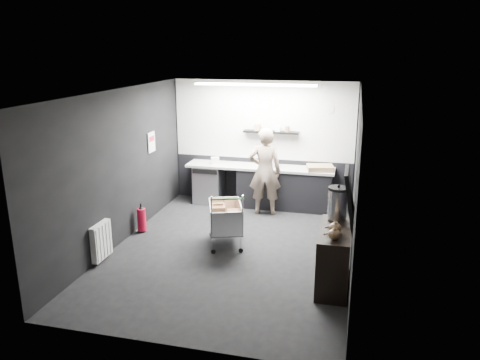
# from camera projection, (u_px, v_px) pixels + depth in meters

# --- Properties ---
(floor) EXTENTS (5.50, 5.50, 0.00)m
(floor) POSITION_uv_depth(u_px,v_px,m) (231.00, 250.00, 8.06)
(floor) COLOR black
(floor) RESTS_ON ground
(ceiling) EXTENTS (5.50, 5.50, 0.00)m
(ceiling) POSITION_uv_depth(u_px,v_px,m) (230.00, 92.00, 7.32)
(ceiling) COLOR white
(ceiling) RESTS_ON wall_back
(wall_back) EXTENTS (5.50, 0.00, 5.50)m
(wall_back) POSITION_uv_depth(u_px,v_px,m) (263.00, 143.00, 10.26)
(wall_back) COLOR black
(wall_back) RESTS_ON floor
(wall_front) EXTENTS (5.50, 0.00, 5.50)m
(wall_front) POSITION_uv_depth(u_px,v_px,m) (166.00, 239.00, 5.13)
(wall_front) COLOR black
(wall_front) RESTS_ON floor
(wall_left) EXTENTS (0.00, 5.50, 5.50)m
(wall_left) POSITION_uv_depth(u_px,v_px,m) (120.00, 168.00, 8.15)
(wall_left) COLOR black
(wall_left) RESTS_ON floor
(wall_right) EXTENTS (0.00, 5.50, 5.50)m
(wall_right) POSITION_uv_depth(u_px,v_px,m) (355.00, 183.00, 7.23)
(wall_right) COLOR black
(wall_right) RESTS_ON floor
(kitchen_wall_panel) EXTENTS (3.95, 0.02, 1.70)m
(kitchen_wall_panel) POSITION_uv_depth(u_px,v_px,m) (263.00, 120.00, 10.10)
(kitchen_wall_panel) COLOR silver
(kitchen_wall_panel) RESTS_ON wall_back
(dado_panel) EXTENTS (3.95, 0.02, 1.00)m
(dado_panel) POSITION_uv_depth(u_px,v_px,m) (262.00, 180.00, 10.48)
(dado_panel) COLOR black
(dado_panel) RESTS_ON wall_back
(floating_shelf) EXTENTS (1.20, 0.22, 0.04)m
(floating_shelf) POSITION_uv_depth(u_px,v_px,m) (271.00, 132.00, 10.02)
(floating_shelf) COLOR black
(floating_shelf) RESTS_ON wall_back
(wall_clock) EXTENTS (0.20, 0.03, 0.20)m
(wall_clock) POSITION_uv_depth(u_px,v_px,m) (329.00, 108.00, 9.69)
(wall_clock) COLOR silver
(wall_clock) RESTS_ON wall_back
(poster) EXTENTS (0.02, 0.30, 0.40)m
(poster) POSITION_uv_depth(u_px,v_px,m) (151.00, 142.00, 9.31)
(poster) COLOR white
(poster) RESTS_ON wall_left
(poster_red_band) EXTENTS (0.02, 0.22, 0.10)m
(poster_red_band) POSITION_uv_depth(u_px,v_px,m) (151.00, 139.00, 9.29)
(poster_red_band) COLOR #BA1732
(poster_red_band) RESTS_ON poster
(radiator) EXTENTS (0.10, 0.50, 0.60)m
(radiator) POSITION_uv_depth(u_px,v_px,m) (101.00, 241.00, 7.57)
(radiator) COLOR silver
(radiator) RESTS_ON wall_left
(ceiling_strip) EXTENTS (2.40, 0.20, 0.04)m
(ceiling_strip) POSITION_uv_depth(u_px,v_px,m) (255.00, 85.00, 9.06)
(ceiling_strip) COLOR white
(ceiling_strip) RESTS_ON ceiling
(prep_counter) EXTENTS (3.20, 0.61, 0.90)m
(prep_counter) POSITION_uv_depth(u_px,v_px,m) (265.00, 186.00, 10.17)
(prep_counter) COLOR black
(prep_counter) RESTS_ON floor
(person) EXTENTS (0.72, 0.52, 1.82)m
(person) POSITION_uv_depth(u_px,v_px,m) (265.00, 171.00, 9.61)
(person) COLOR #C5B39C
(person) RESTS_ON floor
(shopping_cart) EXTENTS (0.83, 1.09, 1.01)m
(shopping_cart) POSITION_uv_depth(u_px,v_px,m) (225.00, 219.00, 8.19)
(shopping_cart) COLOR silver
(shopping_cart) RESTS_ON floor
(sideboard) EXTENTS (0.50, 1.17, 1.76)m
(sideboard) POSITION_uv_depth(u_px,v_px,m) (335.00, 249.00, 6.77)
(sideboard) COLOR black
(sideboard) RESTS_ON floor
(fire_extinguisher) EXTENTS (0.16, 0.16, 0.54)m
(fire_extinguisher) POSITION_uv_depth(u_px,v_px,m) (142.00, 219.00, 8.80)
(fire_extinguisher) COLOR red
(fire_extinguisher) RESTS_ON floor
(cardboard_box) EXTENTS (0.60, 0.50, 0.11)m
(cardboard_box) POSITION_uv_depth(u_px,v_px,m) (320.00, 168.00, 9.72)
(cardboard_box) COLOR #977850
(cardboard_box) RESTS_ON prep_counter
(pink_tub) EXTENTS (0.21, 0.21, 0.21)m
(pink_tub) POSITION_uv_depth(u_px,v_px,m) (274.00, 162.00, 9.98)
(pink_tub) COLOR silver
(pink_tub) RESTS_ON prep_counter
(white_container) EXTENTS (0.21, 0.19, 0.15)m
(white_container) POSITION_uv_depth(u_px,v_px,m) (215.00, 161.00, 10.24)
(white_container) COLOR silver
(white_container) RESTS_ON prep_counter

